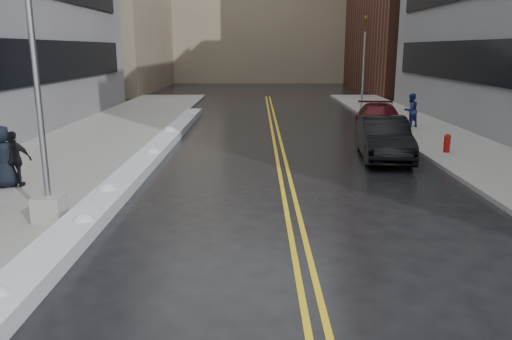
{
  "coord_description": "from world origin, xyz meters",
  "views": [
    {
      "loc": [
        1.6,
        -9.16,
        4.09
      ],
      "look_at": [
        1.56,
        2.3,
        1.3
      ],
      "focal_mm": 35.0,
      "sensor_mm": 36.0,
      "label": 1
    }
  ],
  "objects_px": {
    "pedestrian_c": "(4,157)",
    "pedestrian_d": "(15,159)",
    "pedestrian_east": "(411,110)",
    "car_black": "(384,138)",
    "traffic_signal": "(364,60)",
    "car_maroon": "(380,120)",
    "fire_hydrant": "(447,142)",
    "lamppost": "(40,120)"
  },
  "relations": [
    {
      "from": "pedestrian_c",
      "to": "pedestrian_d",
      "type": "distance_m",
      "value": 0.29
    },
    {
      "from": "pedestrian_east",
      "to": "car_black",
      "type": "xyz_separation_m",
      "value": [
        -3.08,
        -6.93,
        -0.22
      ]
    },
    {
      "from": "pedestrian_d",
      "to": "car_black",
      "type": "xyz_separation_m",
      "value": [
        11.86,
        4.56,
        -0.18
      ]
    },
    {
      "from": "pedestrian_east",
      "to": "car_black",
      "type": "height_order",
      "value": "pedestrian_east"
    },
    {
      "from": "traffic_signal",
      "to": "car_maroon",
      "type": "height_order",
      "value": "traffic_signal"
    },
    {
      "from": "traffic_signal",
      "to": "car_black",
      "type": "distance_m",
      "value": 14.86
    },
    {
      "from": "car_black",
      "to": "fire_hydrant",
      "type": "bearing_deg",
      "value": 15.97
    },
    {
      "from": "fire_hydrant",
      "to": "pedestrian_east",
      "type": "xyz_separation_m",
      "value": [
        0.47,
        6.45,
        0.47
      ]
    },
    {
      "from": "lamppost",
      "to": "car_black",
      "type": "distance_m",
      "value": 12.39
    },
    {
      "from": "traffic_signal",
      "to": "pedestrian_d",
      "type": "bearing_deg",
      "value": -126.25
    },
    {
      "from": "traffic_signal",
      "to": "fire_hydrant",
      "type": "bearing_deg",
      "value": -87.95
    },
    {
      "from": "pedestrian_c",
      "to": "pedestrian_d",
      "type": "bearing_deg",
      "value": 170.64
    },
    {
      "from": "lamppost",
      "to": "pedestrian_east",
      "type": "height_order",
      "value": "lamppost"
    },
    {
      "from": "pedestrian_d",
      "to": "car_black",
      "type": "relative_size",
      "value": 0.34
    },
    {
      "from": "lamppost",
      "to": "traffic_signal",
      "type": "relative_size",
      "value": 1.27
    },
    {
      "from": "pedestrian_d",
      "to": "car_maroon",
      "type": "height_order",
      "value": "pedestrian_d"
    },
    {
      "from": "pedestrian_east",
      "to": "car_maroon",
      "type": "bearing_deg",
      "value": 13.59
    },
    {
      "from": "lamppost",
      "to": "car_black",
      "type": "bearing_deg",
      "value": 37.79
    },
    {
      "from": "traffic_signal",
      "to": "pedestrian_d",
      "type": "distance_m",
      "value": 23.73
    },
    {
      "from": "pedestrian_d",
      "to": "car_maroon",
      "type": "bearing_deg",
      "value": -143.69
    },
    {
      "from": "pedestrian_d",
      "to": "pedestrian_east",
      "type": "height_order",
      "value": "pedestrian_east"
    },
    {
      "from": "lamppost",
      "to": "traffic_signal",
      "type": "bearing_deg",
      "value": 61.79
    },
    {
      "from": "lamppost",
      "to": "pedestrian_d",
      "type": "distance_m",
      "value": 3.98
    },
    {
      "from": "fire_hydrant",
      "to": "pedestrian_c",
      "type": "distance_m",
      "value": 15.6
    },
    {
      "from": "lamppost",
      "to": "pedestrian_east",
      "type": "bearing_deg",
      "value": 48.52
    },
    {
      "from": "traffic_signal",
      "to": "pedestrian_d",
      "type": "relative_size",
      "value": 3.66
    },
    {
      "from": "lamppost",
      "to": "car_black",
      "type": "height_order",
      "value": "lamppost"
    },
    {
      "from": "pedestrian_c",
      "to": "car_maroon",
      "type": "bearing_deg",
      "value": -165.04
    },
    {
      "from": "lamppost",
      "to": "pedestrian_east",
      "type": "xyz_separation_m",
      "value": [
        12.77,
        14.45,
        -1.52
      ]
    },
    {
      "from": "traffic_signal",
      "to": "pedestrian_c",
      "type": "xyz_separation_m",
      "value": [
        -14.23,
        -19.1,
        -2.35
      ]
    },
    {
      "from": "traffic_signal",
      "to": "pedestrian_east",
      "type": "distance_m",
      "value": 7.98
    },
    {
      "from": "pedestrian_d",
      "to": "car_maroon",
      "type": "xyz_separation_m",
      "value": [
        12.96,
        9.83,
        -0.23
      ]
    },
    {
      "from": "car_black",
      "to": "car_maroon",
      "type": "xyz_separation_m",
      "value": [
        1.1,
        5.27,
        -0.05
      ]
    },
    {
      "from": "pedestrian_east",
      "to": "traffic_signal",
      "type": "bearing_deg",
      "value": -109.2
    },
    {
      "from": "pedestrian_c",
      "to": "car_maroon",
      "type": "relative_size",
      "value": 0.35
    },
    {
      "from": "lamppost",
      "to": "pedestrian_d",
      "type": "bearing_deg",
      "value": 126.11
    },
    {
      "from": "pedestrian_east",
      "to": "car_maroon",
      "type": "xyz_separation_m",
      "value": [
        -1.97,
        -1.66,
        -0.27
      ]
    },
    {
      "from": "lamppost",
      "to": "car_maroon",
      "type": "xyz_separation_m",
      "value": [
        10.8,
        12.78,
        -1.79
      ]
    },
    {
      "from": "traffic_signal",
      "to": "pedestrian_c",
      "type": "relative_size",
      "value": 3.31
    },
    {
      "from": "fire_hydrant",
      "to": "car_black",
      "type": "xyz_separation_m",
      "value": [
        -2.6,
        -0.48,
        0.24
      ]
    },
    {
      "from": "traffic_signal",
      "to": "car_black",
      "type": "relative_size",
      "value": 1.25
    },
    {
      "from": "car_maroon",
      "to": "pedestrian_d",
      "type": "bearing_deg",
      "value": -135.88
    }
  ]
}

